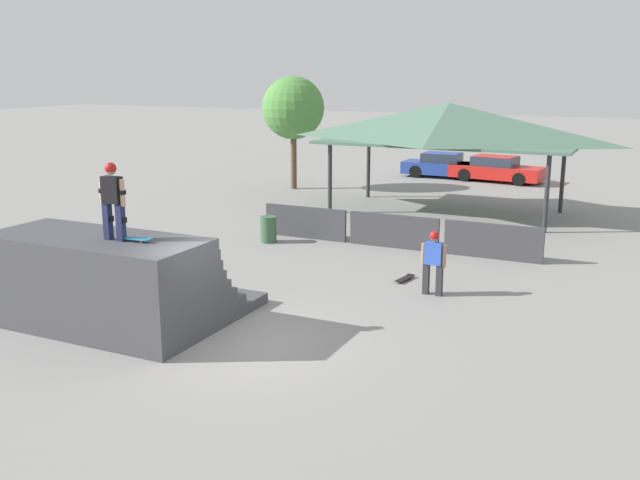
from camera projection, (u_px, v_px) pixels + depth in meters
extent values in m
plane|color=gray|center=(234.00, 342.00, 14.55)|extent=(160.00, 160.00, 0.00)
cube|color=#424247|center=(132.00, 308.00, 16.27)|extent=(4.85, 4.03, 0.25)
cube|color=#424247|center=(117.00, 304.00, 15.78)|extent=(4.85, 3.06, 0.25)
cube|color=#424247|center=(110.00, 295.00, 15.57)|extent=(4.85, 2.70, 0.25)
cube|color=#424247|center=(106.00, 286.00, 15.41)|extent=(4.85, 2.46, 0.25)
cube|color=#424247|center=(102.00, 275.00, 15.27)|extent=(4.85, 2.29, 0.25)
cube|color=#424247|center=(99.00, 265.00, 15.16)|extent=(4.85, 2.17, 0.25)
cube|color=#424247|center=(97.00, 254.00, 15.07)|extent=(4.85, 2.09, 0.25)
cube|color=#424247|center=(95.00, 243.00, 14.99)|extent=(4.85, 2.04, 0.25)
cylinder|color=silver|center=(127.00, 229.00, 15.85)|extent=(4.75, 0.07, 0.07)
cube|color=#1E2347|center=(121.00, 222.00, 14.50)|extent=(0.15, 0.15, 0.77)
cube|color=black|center=(122.00, 220.00, 14.52)|extent=(0.18, 0.13, 0.11)
cube|color=#1E2347|center=(108.00, 221.00, 14.64)|extent=(0.15, 0.15, 0.77)
cube|color=black|center=(109.00, 219.00, 14.66)|extent=(0.18, 0.13, 0.11)
cube|color=black|center=(112.00, 190.00, 14.42)|extent=(0.42, 0.21, 0.55)
cylinder|color=tan|center=(122.00, 193.00, 14.32)|extent=(0.10, 0.10, 0.55)
cylinder|color=black|center=(122.00, 192.00, 14.32)|extent=(0.16, 0.16, 0.08)
cylinder|color=tan|center=(102.00, 191.00, 14.54)|extent=(0.10, 0.10, 0.55)
cylinder|color=black|center=(102.00, 191.00, 14.54)|extent=(0.16, 0.16, 0.08)
sphere|color=tan|center=(111.00, 170.00, 14.33)|extent=(0.21, 0.21, 0.21)
sphere|color=#B21919|center=(111.00, 168.00, 14.32)|extent=(0.24, 0.24, 0.24)
cylinder|color=red|center=(146.00, 240.00, 14.52)|extent=(0.05, 0.03, 0.05)
cylinder|color=red|center=(141.00, 242.00, 14.39)|extent=(0.05, 0.03, 0.05)
cylinder|color=red|center=(126.00, 238.00, 14.70)|extent=(0.05, 0.03, 0.05)
cylinder|color=red|center=(122.00, 240.00, 14.58)|extent=(0.05, 0.03, 0.05)
cube|color=teal|center=(134.00, 238.00, 14.54)|extent=(0.78, 0.24, 0.02)
cube|color=teal|center=(148.00, 239.00, 14.40)|extent=(0.10, 0.20, 0.02)
cube|color=#2D2D33|center=(426.00, 279.00, 17.65)|extent=(0.15, 0.15, 0.78)
cube|color=#2D2D33|center=(439.00, 280.00, 17.50)|extent=(0.15, 0.15, 0.78)
cube|color=blue|center=(434.00, 253.00, 17.42)|extent=(0.42, 0.22, 0.55)
cylinder|color=#A87A5B|center=(423.00, 254.00, 17.54)|extent=(0.10, 0.10, 0.55)
cylinder|color=#A87A5B|center=(444.00, 256.00, 17.32)|extent=(0.10, 0.10, 0.55)
sphere|color=#A87A5B|center=(434.00, 237.00, 17.32)|extent=(0.21, 0.21, 0.21)
sphere|color=#B21919|center=(434.00, 236.00, 17.32)|extent=(0.24, 0.24, 0.24)
cylinder|color=red|center=(407.00, 277.00, 19.06)|extent=(0.04, 0.06, 0.05)
cylinder|color=red|center=(411.00, 278.00, 18.99)|extent=(0.04, 0.06, 0.05)
cylinder|color=red|center=(398.00, 281.00, 18.68)|extent=(0.04, 0.06, 0.05)
cylinder|color=red|center=(403.00, 282.00, 18.60)|extent=(0.04, 0.06, 0.05)
cube|color=black|center=(405.00, 278.00, 18.83)|extent=(0.32, 0.79, 0.02)
cube|color=black|center=(411.00, 275.00, 19.10)|extent=(0.21, 0.12, 0.02)
cube|color=#3D3D42|center=(305.00, 222.00, 23.54)|extent=(2.91, 0.12, 1.05)
cube|color=#3D3D42|center=(394.00, 231.00, 22.24)|extent=(2.91, 0.12, 1.05)
cube|color=#3D3D42|center=(493.00, 241.00, 20.94)|extent=(2.91, 0.12, 1.05)
cylinder|color=#2D2D33|center=(330.00, 179.00, 27.54)|extent=(0.16, 0.16, 2.69)
cylinder|color=#2D2D33|center=(547.00, 194.00, 24.13)|extent=(0.16, 0.16, 2.69)
cylinder|color=#2D2D33|center=(368.00, 167.00, 31.04)|extent=(0.16, 0.16, 2.69)
cylinder|color=#2D2D33|center=(563.00, 178.00, 27.62)|extent=(0.16, 0.16, 2.69)
cube|color=#4C705B|center=(448.00, 142.00, 27.26)|extent=(9.54, 4.69, 0.10)
pyramid|color=#4C705B|center=(449.00, 122.00, 27.08)|extent=(9.35, 4.60, 1.44)
cylinder|color=brown|center=(294.00, 160.00, 33.28)|extent=(0.28, 0.28, 2.71)
sphere|color=#4C893D|center=(293.00, 108.00, 32.73)|extent=(2.87, 2.87, 2.87)
cylinder|color=#385B3D|center=(268.00, 229.00, 22.98)|extent=(0.52, 0.52, 0.85)
cube|color=navy|center=(443.00, 168.00, 37.04)|extent=(4.21, 1.68, 0.62)
cube|color=#283342|center=(442.00, 158.00, 36.96)|extent=(1.96, 1.39, 0.46)
cube|color=navy|center=(442.00, 153.00, 36.90)|extent=(1.87, 1.36, 0.04)
cylinder|color=black|center=(471.00, 171.00, 37.20)|extent=(0.64, 0.21, 0.64)
cylinder|color=black|center=(464.00, 174.00, 35.91)|extent=(0.64, 0.21, 0.64)
cylinder|color=black|center=(424.00, 168.00, 38.24)|extent=(0.64, 0.21, 0.64)
cylinder|color=black|center=(416.00, 172.00, 36.95)|extent=(0.64, 0.21, 0.64)
cube|color=red|center=(497.00, 172.00, 35.62)|extent=(4.70, 2.25, 0.62)
cube|color=#283342|center=(495.00, 161.00, 35.56)|extent=(2.25, 1.70, 0.46)
cube|color=red|center=(495.00, 156.00, 35.50)|extent=(2.15, 1.65, 0.04)
cylinder|color=black|center=(529.00, 175.00, 35.60)|extent=(0.66, 0.27, 0.64)
cylinder|color=black|center=(519.00, 179.00, 34.29)|extent=(0.66, 0.27, 0.64)
cylinder|color=black|center=(476.00, 171.00, 37.03)|extent=(0.66, 0.27, 0.64)
cylinder|color=black|center=(465.00, 175.00, 35.72)|extent=(0.66, 0.27, 0.64)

